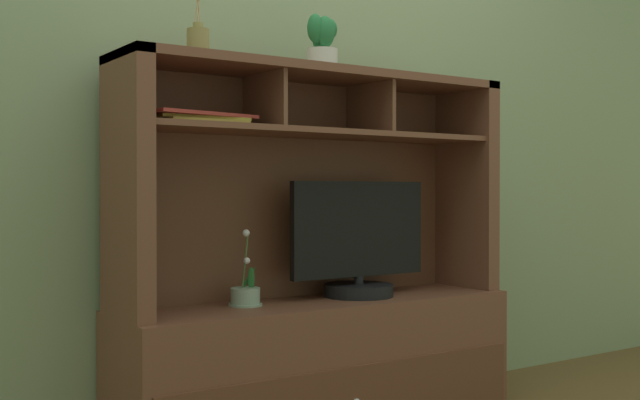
# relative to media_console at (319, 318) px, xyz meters

# --- Properties ---
(back_wall) EXTENTS (6.00, 0.02, 2.80)m
(back_wall) POSITION_rel_media_console_xyz_m (0.00, 0.23, 1.01)
(back_wall) COLOR gray
(back_wall) RESTS_ON ground
(media_console) EXTENTS (1.51, 0.44, 1.29)m
(media_console) POSITION_rel_media_console_xyz_m (0.00, 0.00, 0.00)
(media_console) COLOR brown
(media_console) RESTS_ON ground
(tv_monitor) EXTENTS (0.59, 0.26, 0.43)m
(tv_monitor) POSITION_rel_media_console_xyz_m (0.17, -0.00, 0.25)
(tv_monitor) COLOR black
(tv_monitor) RESTS_ON media_console
(potted_orchid) EXTENTS (0.12, 0.12, 0.26)m
(potted_orchid) POSITION_rel_media_console_xyz_m (-0.29, 0.02, 0.10)
(potted_orchid) COLOR #8CA28F
(potted_orchid) RESTS_ON media_console
(magazine_stack_left) EXTENTS (0.39, 0.27, 0.03)m
(magazine_stack_left) POSITION_rel_media_console_xyz_m (-0.48, -0.00, 0.70)
(magazine_stack_left) COLOR #B6923C
(magazine_stack_left) RESTS_ON media_console
(diffuser_bottle) EXTENTS (0.07, 0.07, 0.26)m
(diffuser_bottle) POSITION_rel_media_console_xyz_m (-0.49, -0.03, 0.95)
(diffuser_bottle) COLOR olive
(diffuser_bottle) RESTS_ON media_console
(potted_succulent) EXTENTS (0.13, 0.13, 0.19)m
(potted_succulent) POSITION_rel_media_console_xyz_m (-0.00, -0.03, 0.99)
(potted_succulent) COLOR silver
(potted_succulent) RESTS_ON media_console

